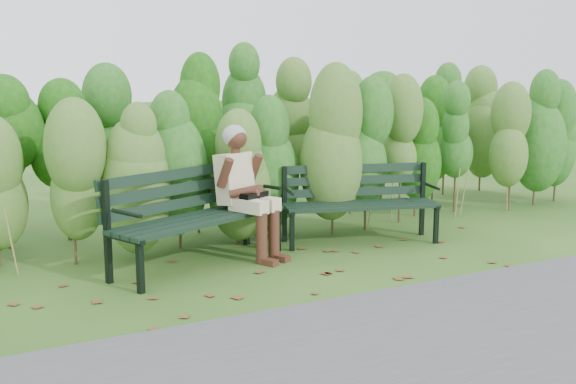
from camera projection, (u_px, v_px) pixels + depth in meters
name	position (u px, v px, depth m)	size (l,w,h in m)	color
ground	(304.00, 269.00, 6.89)	(80.00, 80.00, 0.00)	#284D17
footpath	(447.00, 345.00, 4.96)	(60.00, 2.50, 0.01)	#474749
hedge_band	(232.00, 133.00, 8.29)	(11.04, 1.67, 2.42)	#47381E
leaf_litter	(275.00, 277.00, 6.63)	(5.73, 2.20, 0.01)	brown
bench_left	(192.00, 209.00, 6.98)	(2.10, 1.37, 1.00)	black
bench_right	(358.00, 197.00, 7.98)	(1.90, 1.07, 0.91)	black
seated_woman	(244.00, 183.00, 7.25)	(0.67, 0.88, 1.43)	beige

